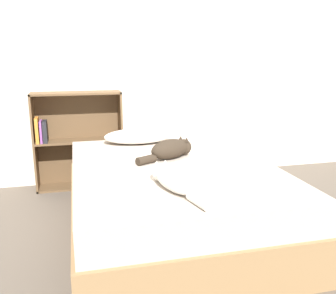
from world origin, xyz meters
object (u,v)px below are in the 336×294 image
(bookshelf, at_px, (76,139))
(bed, at_px, (173,199))
(pillow, at_px, (138,136))
(cat_light, at_px, (173,180))
(cat_dark, at_px, (171,149))

(bookshelf, bearing_deg, bed, -61.02)
(bed, distance_m, pillow, 0.85)
(pillow, relative_size, bookshelf, 0.64)
(pillow, bearing_deg, bookshelf, 138.81)
(bed, xyz_separation_m, cat_light, (-0.13, -0.50, 0.33))
(cat_dark, bearing_deg, pillow, 78.78)
(bed, relative_size, cat_light, 3.21)
(bed, bearing_deg, cat_dark, 79.23)
(bed, height_order, cat_light, cat_light)
(bed, bearing_deg, pillow, 99.80)
(pillow, height_order, bookshelf, bookshelf)
(cat_light, bearing_deg, cat_dark, -27.39)
(cat_light, relative_size, bookshelf, 0.62)
(cat_dark, bearing_deg, cat_light, -130.58)
(bookshelf, bearing_deg, cat_light, -72.18)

